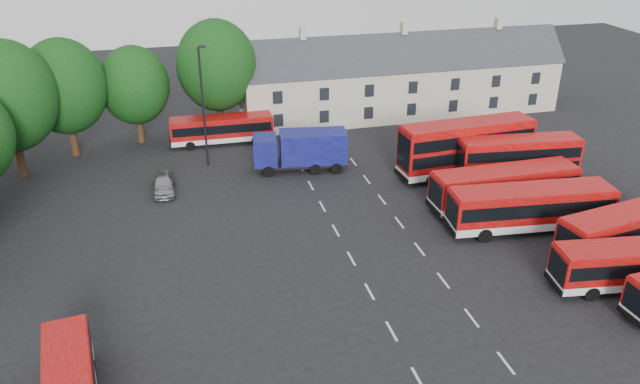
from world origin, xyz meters
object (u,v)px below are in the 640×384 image
at_px(bus_dd_south, 518,158).
at_px(lamppost, 203,104).
at_px(silver_car, 163,183).
at_px(box_truck, 301,149).

relative_size(bus_dd_south, lamppost, 0.95).
xyz_separation_m(silver_car, lamppost, (4.05, 4.57, 5.09)).
relative_size(bus_dd_south, box_truck, 1.23).
xyz_separation_m(bus_dd_south, box_truck, (-16.97, 7.34, -0.37)).
relative_size(box_truck, silver_car, 1.92).
xyz_separation_m(bus_dd_south, silver_car, (-29.07, 5.82, -1.63)).
distance_m(bus_dd_south, silver_car, 29.69).
bearing_deg(silver_car, box_truck, 7.49).
height_order(bus_dd_south, lamppost, lamppost).
relative_size(silver_car, lamppost, 0.40).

